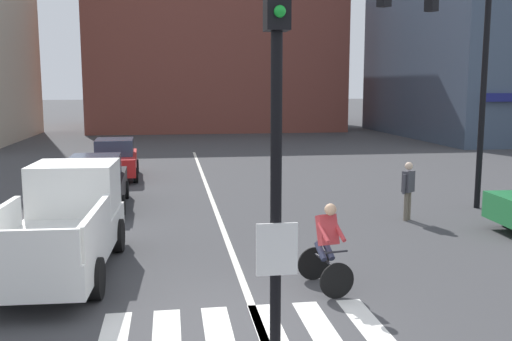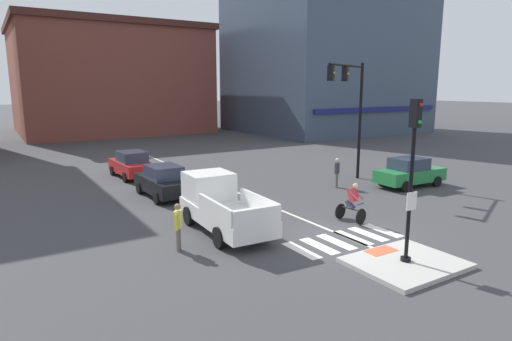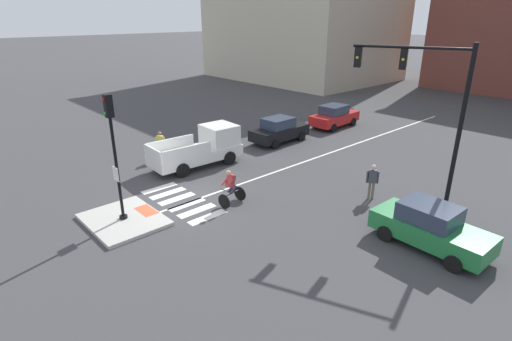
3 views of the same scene
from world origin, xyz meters
name	(u,v)px [view 1 (image 1 of 3)]	position (x,y,z in m)	size (l,w,h in m)	color
ground_plane	(242,322)	(0.00, 0.00, 0.00)	(300.00, 300.00, 0.00)	#3D3D3F
signal_pole	(276,147)	(0.00, -2.96, 3.17)	(0.44, 0.38, 5.04)	black
crosswalk_stripe_a	(114,336)	(-2.00, -0.21, 0.00)	(0.44, 1.80, 0.01)	silver
crosswalk_stripe_b	(167,332)	(-1.20, -0.21, 0.00)	(0.44, 1.80, 0.01)	silver
crosswalk_stripe_c	(218,329)	(-0.40, -0.21, 0.00)	(0.44, 1.80, 0.01)	silver
crosswalk_stripe_d	(268,326)	(0.40, -0.21, 0.00)	(0.44, 1.80, 0.01)	silver
crosswalk_stripe_e	(317,323)	(1.20, -0.21, 0.00)	(0.44, 1.80, 0.01)	silver
crosswalk_stripe_f	(364,320)	(2.00, -0.21, 0.00)	(0.44, 1.80, 0.01)	silver
lane_centre_line	(212,200)	(0.26, 10.00, 0.00)	(0.14, 28.00, 0.01)	silver
traffic_light_mast	(456,52)	(7.15, 7.06, 4.76)	(4.21, 1.98, 6.93)	black
building_corner_left	(211,57)	(2.90, 45.69, 6.44)	(21.49, 19.30, 12.85)	brown
car_red_westbound_distant	(115,159)	(-3.33, 15.18, 0.81)	(1.98, 4.17, 1.64)	red
car_black_westbound_far	(96,182)	(-3.39, 9.44, 0.81)	(1.93, 4.14, 1.64)	black
pickup_truck_white_westbound_near	(65,222)	(-3.28, 3.34, 0.98)	(2.23, 5.18, 2.08)	white
cyclist	(327,245)	(1.75, 1.25, 0.87)	(0.82, 1.18, 1.68)	black
pedestrian_waiting_far_side	(408,186)	(5.55, 6.35, 0.98)	(0.46, 0.39, 1.67)	#6B6051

